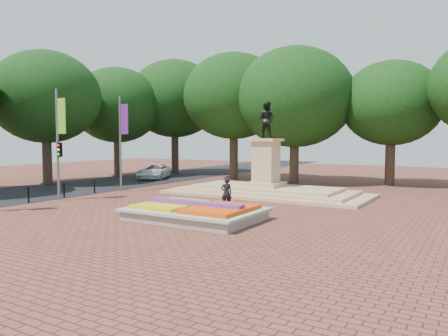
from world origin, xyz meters
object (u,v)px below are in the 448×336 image
van (154,171)px  pedestrian (226,193)px  flower_bed (195,212)px  monument (266,182)px

van → pedestrian: (14.96, -11.57, 0.15)m
van → pedestrian: pedestrian is taller
flower_bed → van: van is taller
flower_bed → monument: 10.07m
monument → pedestrian: monument is taller
flower_bed → van: size_ratio=1.23×
van → pedestrian: 18.91m
flower_bed → monument: monument is taller
pedestrian → monument: bearing=-126.6°
van → flower_bed: bearing=-68.6°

